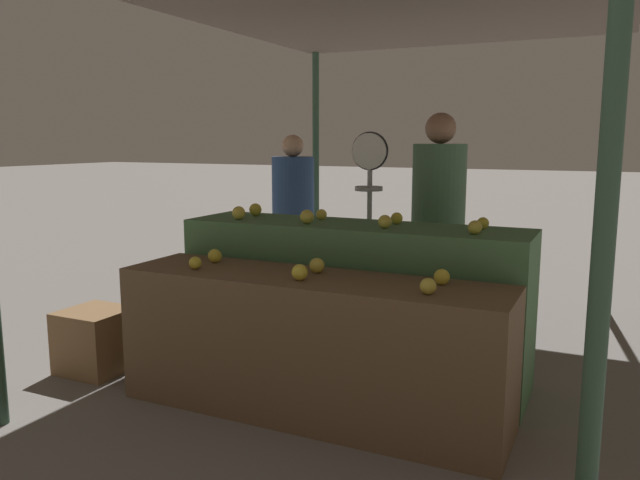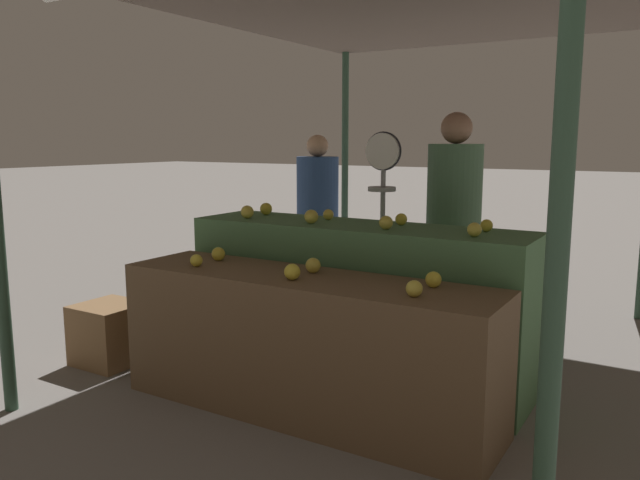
{
  "view_description": "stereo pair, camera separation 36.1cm",
  "coord_description": "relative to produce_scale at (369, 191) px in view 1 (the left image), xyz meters",
  "views": [
    {
      "loc": [
        1.45,
        -2.92,
        1.5
      ],
      "look_at": [
        -0.08,
        0.3,
        0.92
      ],
      "focal_mm": 35.0,
      "sensor_mm": 36.0,
      "label": 1
    },
    {
      "loc": [
        1.77,
        -2.75,
        1.5
      ],
      "look_at": [
        -0.08,
        0.3,
        0.92
      ],
      "focal_mm": 35.0,
      "sensor_mm": 36.0,
      "label": 2
    }
  ],
  "objects": [
    {
      "name": "market_canopy",
      "position": [
        0.16,
        -0.24,
        1.17
      ],
      "size": [
        3.06,
        4.05,
        2.43
      ],
      "color": "#33513D",
      "rests_on": "ground_plane"
    },
    {
      "name": "apple_front_1",
      "position": [
        0.15,
        -1.39,
        -0.31
      ],
      "size": [
        0.09,
        0.09,
        0.09
      ],
      "primitive_type": "sphere",
      "color": "gold",
      "rests_on": "display_counter_front"
    },
    {
      "name": "ground_plane",
      "position": [
        0.16,
        -1.28,
        -1.13
      ],
      "size": [
        60.0,
        60.0,
        0.0
      ],
      "primitive_type": "plane",
      "color": "slate"
    },
    {
      "name": "apple_front_5",
      "position": [
        0.84,
        -1.17,
        -0.32
      ],
      "size": [
        0.08,
        0.08,
        0.08
      ],
      "primitive_type": "sphere",
      "color": "gold",
      "rests_on": "display_counter_front"
    },
    {
      "name": "apple_front_0",
      "position": [
        -0.52,
        -1.39,
        -0.32
      ],
      "size": [
        0.07,
        0.07,
        0.07
      ],
      "primitive_type": "sphere",
      "color": "gold",
      "rests_on": "display_counter_front"
    },
    {
      "name": "apple_back_1",
      "position": [
        -0.11,
        -0.79,
        -0.1
      ],
      "size": [
        0.09,
        0.09,
        0.09
      ],
      "primitive_type": "sphere",
      "color": "gold",
      "rests_on": "display_counter_back"
    },
    {
      "name": "person_customer_left",
      "position": [
        -1.13,
        0.95,
        -0.25
      ],
      "size": [
        0.49,
        0.49,
        1.55
      ],
      "rotation": [
        0.0,
        0.0,
        2.86
      ],
      "color": "#2D2D38",
      "rests_on": "ground_plane"
    },
    {
      "name": "person_vendor_at_scale",
      "position": [
        0.44,
        0.27,
        -0.16
      ],
      "size": [
        0.44,
        0.44,
        1.69
      ],
      "rotation": [
        0.0,
        0.0,
        3.0
      ],
      "color": "#2D2D38",
      "rests_on": "ground_plane"
    },
    {
      "name": "apple_back_2",
      "position": [
        0.4,
        -0.79,
        -0.1
      ],
      "size": [
        0.08,
        0.08,
        0.08
      ],
      "primitive_type": "sphere",
      "color": "gold",
      "rests_on": "display_counter_back"
    },
    {
      "name": "apple_back_7",
      "position": [
        0.92,
        -0.57,
        -0.11
      ],
      "size": [
        0.07,
        0.07,
        0.07
      ],
      "primitive_type": "sphere",
      "color": "gold",
      "rests_on": "display_counter_back"
    },
    {
      "name": "apple_back_6",
      "position": [
        0.4,
        -0.57,
        -0.11
      ],
      "size": [
        0.07,
        0.07,
        0.07
      ],
      "primitive_type": "sphere",
      "color": "gold",
      "rests_on": "display_counter_back"
    },
    {
      "name": "apple_back_3",
      "position": [
        0.93,
        -0.79,
        -0.11
      ],
      "size": [
        0.08,
        0.08,
        0.08
      ],
      "primitive_type": "sphere",
      "color": "gold",
      "rests_on": "display_counter_back"
    },
    {
      "name": "apple_front_4",
      "position": [
        0.15,
        -1.18,
        -0.31
      ],
      "size": [
        0.08,
        0.08,
        0.08
      ],
      "primitive_type": "sphere",
      "color": "gold",
      "rests_on": "display_counter_front"
    },
    {
      "name": "apple_back_5",
      "position": [
        -0.11,
        -0.58,
        -0.11
      ],
      "size": [
        0.07,
        0.07,
        0.07
      ],
      "primitive_type": "sphere",
      "color": "yellow",
      "rests_on": "display_counter_back"
    },
    {
      "name": "apple_front_2",
      "position": [
        0.84,
        -1.39,
        -0.32
      ],
      "size": [
        0.08,
        0.08,
        0.08
      ],
      "primitive_type": "sphere",
      "color": "gold",
      "rests_on": "display_counter_front"
    },
    {
      "name": "display_counter_back",
      "position": [
        0.16,
        -0.68,
        -0.64
      ],
      "size": [
        2.16,
        0.55,
        0.98
      ],
      "primitive_type": "cube",
      "color": "#4C7A4C",
      "rests_on": "ground_plane"
    },
    {
      "name": "produce_scale",
      "position": [
        0.0,
        0.0,
        0.0
      ],
      "size": [
        0.28,
        0.2,
        1.56
      ],
      "color": "#99999E",
      "rests_on": "ground_plane"
    },
    {
      "name": "wooden_crate_side",
      "position": [
        -1.39,
        -1.3,
        -0.93
      ],
      "size": [
        0.41,
        0.41,
        0.41
      ],
      "primitive_type": "cube",
      "color": "olive",
      "rests_on": "ground_plane"
    },
    {
      "name": "apple_front_3",
      "position": [
        -0.53,
        -1.18,
        -0.32
      ],
      "size": [
        0.08,
        0.08,
        0.08
      ],
      "primitive_type": "sphere",
      "color": "gold",
      "rests_on": "display_counter_front"
    },
    {
      "name": "apple_back_0",
      "position": [
        -0.6,
        -0.79,
        -0.1
      ],
      "size": [
        0.09,
        0.09,
        0.09
      ],
      "primitive_type": "sphere",
      "color": "yellow",
      "rests_on": "display_counter_back"
    },
    {
      "name": "apple_back_4",
      "position": [
        -0.61,
        -0.57,
        -0.1
      ],
      "size": [
        0.08,
        0.08,
        0.08
      ],
      "primitive_type": "sphere",
      "color": "gold",
      "rests_on": "display_counter_back"
    },
    {
      "name": "display_counter_front",
      "position": [
        0.16,
        -1.28,
        -0.74
      ],
      "size": [
        2.16,
        0.55,
        0.77
      ],
      "primitive_type": "cube",
      "color": "brown",
      "rests_on": "ground_plane"
    }
  ]
}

